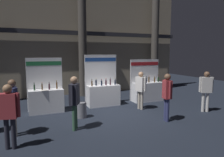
% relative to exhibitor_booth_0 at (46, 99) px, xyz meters
% --- Properties ---
extents(ground_plane, '(27.33, 27.33, 0.00)m').
position_rel_exhibitor_booth_0_xyz_m(ground_plane, '(2.38, -1.58, -0.60)').
color(ground_plane, black).
extents(hall_colonnade, '(13.66, 1.11, 6.82)m').
position_rel_exhibitor_booth_0_xyz_m(hall_colonnade, '(2.38, 3.38, 2.76)').
color(hall_colonnade, gray).
rests_on(hall_colonnade, ground_plane).
extents(exhibitor_booth_0, '(1.50, 0.73, 2.35)m').
position_rel_exhibitor_booth_0_xyz_m(exhibitor_booth_0, '(0.00, 0.00, 0.00)').
color(exhibitor_booth_0, white).
rests_on(exhibitor_booth_0, ground_plane).
extents(exhibitor_booth_1, '(1.64, 0.66, 2.48)m').
position_rel_exhibitor_booth_0_xyz_m(exhibitor_booth_1, '(2.67, 0.13, 0.02)').
color(exhibitor_booth_1, white).
rests_on(exhibitor_booth_1, ground_plane).
extents(exhibitor_booth_2, '(1.75, 0.66, 2.21)m').
position_rel_exhibitor_booth_0_xyz_m(exhibitor_booth_2, '(5.18, 0.09, -0.01)').
color(exhibitor_booth_2, white).
rests_on(exhibitor_booth_2, ground_plane).
extents(trash_bin, '(0.39, 0.39, 0.62)m').
position_rel_exhibitor_booth_0_xyz_m(trash_bin, '(1.21, -1.34, -0.29)').
color(trash_bin, slate).
rests_on(trash_bin, ground_plane).
extents(visitor_0, '(0.30, 0.48, 1.79)m').
position_rel_exhibitor_booth_0_xyz_m(visitor_0, '(4.05, -2.99, 0.47)').
color(visitor_0, navy).
rests_on(visitor_0, ground_plane).
extents(visitor_1, '(0.56, 0.32, 1.75)m').
position_rel_exhibitor_booth_0_xyz_m(visitor_1, '(-1.20, -3.22, 0.45)').
color(visitor_1, '#23232D').
rests_on(visitor_1, ground_plane).
extents(visitor_2, '(0.57, 0.38, 1.77)m').
position_rel_exhibitor_booth_0_xyz_m(visitor_2, '(6.39, -2.64, 0.46)').
color(visitor_2, silver).
rests_on(visitor_2, ground_plane).
extents(visitor_4, '(0.43, 0.55, 1.80)m').
position_rel_exhibitor_booth_0_xyz_m(visitor_4, '(0.69, -2.51, 0.50)').
color(visitor_4, '#33563D').
rests_on(visitor_4, ground_plane).
extents(visitor_5, '(0.31, 0.58, 1.76)m').
position_rel_exhibitor_booth_0_xyz_m(visitor_5, '(-1.15, -2.26, 0.46)').
color(visitor_5, '#ADA393').
rests_on(visitor_5, ground_plane).
extents(visitor_6, '(0.36, 0.58, 1.72)m').
position_rel_exhibitor_booth_0_xyz_m(visitor_6, '(4.00, -1.19, 0.44)').
color(visitor_6, '#ADA393').
rests_on(visitor_6, ground_plane).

